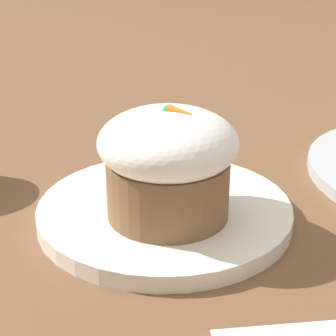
% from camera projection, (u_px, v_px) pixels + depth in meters
% --- Properties ---
extents(ground_plane, '(4.00, 4.00, 0.00)m').
position_uv_depth(ground_plane, '(165.00, 218.00, 0.48)').
color(ground_plane, brown).
extents(dessert_plate, '(0.22, 0.22, 0.01)m').
position_uv_depth(dessert_plate, '(165.00, 211.00, 0.48)').
color(dessert_plate, white).
rests_on(dessert_plate, ground_plane).
extents(carrot_cake, '(0.11, 0.11, 0.09)m').
position_uv_depth(carrot_cake, '(168.00, 162.00, 0.44)').
color(carrot_cake, brown).
rests_on(carrot_cake, dessert_plate).
extents(spoon, '(0.07, 0.12, 0.01)m').
position_uv_depth(spoon, '(156.00, 195.00, 0.49)').
color(spoon, '#B7B7BC').
rests_on(spoon, dessert_plate).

